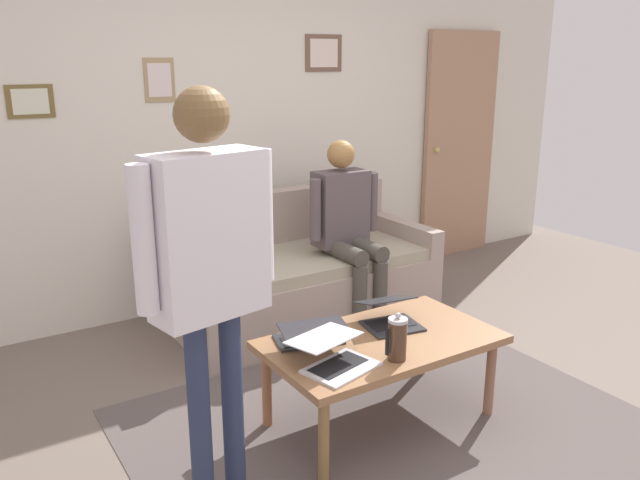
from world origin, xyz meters
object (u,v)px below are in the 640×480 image
(laptop_left, at_px, (310,335))
(french_press, at_px, (397,339))
(laptop_center, at_px, (389,317))
(interior_door, at_px, (459,146))
(couch, at_px, (301,277))
(coffee_table, at_px, (381,347))
(laptop_right, at_px, (335,357))
(person_standing, at_px, (209,256))
(person_seated, at_px, (347,222))

(laptop_left, relative_size, french_press, 1.68)
(laptop_center, distance_m, french_press, 0.40)
(interior_door, xyz_separation_m, couch, (2.06, 0.58, -0.72))
(interior_door, xyz_separation_m, laptop_left, (2.76, 1.84, -0.52))
(interior_door, height_order, laptop_left, interior_door)
(coffee_table, xyz_separation_m, laptop_right, (0.37, 0.12, 0.09))
(couch, distance_m, laptop_right, 1.70)
(coffee_table, height_order, french_press, french_press)
(laptop_left, bearing_deg, person_standing, 26.90)
(interior_door, bearing_deg, person_standing, 32.46)
(couch, relative_size, coffee_table, 1.56)
(interior_door, relative_size, person_seated, 1.60)
(laptop_right, height_order, french_press, french_press)
(french_press, bearing_deg, laptop_right, -18.80)
(laptop_left, relative_size, laptop_center, 1.10)
(coffee_table, relative_size, person_standing, 0.68)
(couch, distance_m, laptop_center, 1.32)
(interior_door, height_order, couch, interior_door)
(french_press, bearing_deg, person_standing, -2.46)
(coffee_table, distance_m, person_seated, 1.35)
(couch, height_order, laptop_left, couch)
(interior_door, bearing_deg, laptop_right, 37.01)
(coffee_table, distance_m, laptop_center, 0.20)
(laptop_right, distance_m, french_press, 0.30)
(laptop_left, bearing_deg, laptop_center, 176.11)
(interior_door, bearing_deg, coffee_table, 39.23)
(person_seated, bearing_deg, laptop_center, 66.31)
(french_press, distance_m, person_seated, 1.56)
(interior_door, xyz_separation_m, laptop_right, (2.79, 2.11, -0.52))
(french_press, distance_m, person_standing, 1.04)
(couch, bearing_deg, person_seated, 136.60)
(interior_door, distance_m, coffee_table, 3.19)
(couch, distance_m, person_standing, 2.22)
(laptop_center, xyz_separation_m, french_press, (0.22, 0.33, 0.06))
(laptop_right, relative_size, person_standing, 0.23)
(french_press, bearing_deg, laptop_left, -55.87)
(coffee_table, distance_m, laptop_left, 0.37)
(coffee_table, height_order, laptop_right, laptop_right)
(french_press, height_order, person_standing, person_standing)
(interior_door, distance_m, french_press, 3.37)
(couch, bearing_deg, coffee_table, 75.49)
(couch, distance_m, person_seated, 0.54)
(laptop_center, xyz_separation_m, laptop_right, (0.50, 0.24, -0.00))
(laptop_left, xyz_separation_m, laptop_right, (0.04, 0.27, 0.00))
(couch, xyz_separation_m, coffee_table, (0.36, 1.40, 0.11))
(person_standing, bearing_deg, laptop_center, -165.15)
(person_standing, relative_size, person_seated, 1.35)
(laptop_right, distance_m, person_seated, 1.63)
(laptop_right, bearing_deg, laptop_center, -154.77)
(laptop_left, bearing_deg, person_seated, -132.22)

